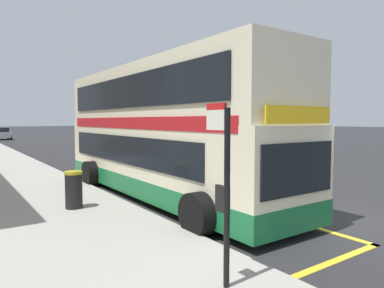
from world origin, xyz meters
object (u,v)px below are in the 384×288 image
double_decker_bus (161,136)px  parked_car_black_across (96,137)px  bus_stop_sign (224,179)px  parked_car_silver_far (101,140)px  litter_bin (74,190)px  parked_car_silver_behind (2,134)px

double_decker_bus → parked_car_black_across: size_ratio=2.73×
bus_stop_sign → parked_car_silver_far: (7.84, 26.43, -0.94)m
parked_car_black_across → litter_bin: parked_car_black_across is taller
parked_car_silver_far → double_decker_bus: bearing=-105.9°
bus_stop_sign → parked_car_silver_far: bearing=73.5°
bus_stop_sign → parked_car_silver_behind: bearing=87.2°
parked_car_silver_behind → parked_car_silver_far: bearing=-73.8°
bus_stop_sign → parked_car_silver_behind: 49.16m
double_decker_bus → parked_car_black_across: 27.86m
double_decker_bus → parked_car_black_across: (7.14, 26.90, -1.27)m
parked_car_silver_behind → parked_car_black_across: (7.36, -15.76, 0.00)m
parked_car_silver_far → litter_bin: size_ratio=4.02×
parked_car_silver_far → parked_car_black_across: same height
parked_car_silver_behind → litter_bin: parked_car_silver_behind is taller
double_decker_bus → bus_stop_sign: (-2.62, -6.42, -0.33)m
parked_car_black_across → litter_bin: (-10.26, -27.41, -0.13)m
bus_stop_sign → parked_car_black_across: (9.77, 33.33, -0.94)m
parked_car_silver_far → parked_car_black_across: bearing=73.1°
parked_car_silver_behind → parked_car_black_across: 17.39m
bus_stop_sign → parked_car_silver_behind: (2.41, 49.09, -0.94)m
double_decker_bus → bus_stop_sign: 6.95m
double_decker_bus → parked_car_silver_far: (5.21, 20.01, -1.27)m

